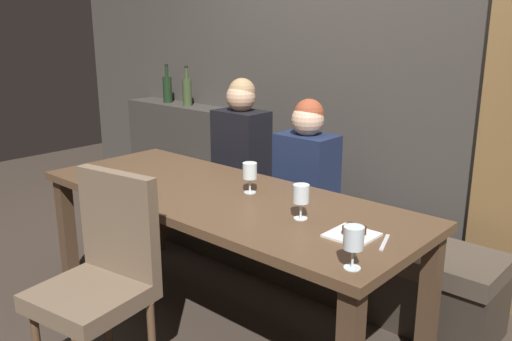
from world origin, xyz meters
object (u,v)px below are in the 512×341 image
at_px(banquette_bench, 300,244).
at_px(wine_glass_far_left, 301,195).
at_px(wine_glass_center_front, 353,240).
at_px(wine_bottle_dark_red, 167,88).
at_px(wine_bottle_pale_label, 187,91).
at_px(fork_on_table, 385,242).
at_px(dessert_plate, 353,233).
at_px(chair_near_side, 103,269).
at_px(dining_table, 222,209).
at_px(diner_bearded, 307,160).
at_px(diner_redhead, 241,140).
at_px(wine_glass_near_right, 250,172).

xyz_separation_m(banquette_bench, wine_glass_far_left, (0.54, -0.72, 0.62)).
bearing_deg(wine_glass_center_front, wine_bottle_dark_red, 153.62).
bearing_deg(wine_bottle_pale_label, fork_on_table, -23.30).
height_order(wine_glass_center_front, fork_on_table, wine_glass_center_front).
xyz_separation_m(wine_bottle_dark_red, dessert_plate, (2.53, -1.07, -0.32)).
distance_m(chair_near_side, fork_on_table, 1.23).
distance_m(banquette_bench, wine_glass_far_left, 1.10).
bearing_deg(banquette_bench, wine_bottle_pale_label, 167.51).
bearing_deg(dessert_plate, wine_glass_center_front, -58.46).
distance_m(wine_bottle_dark_red, wine_glass_far_left, 2.48).
distance_m(dining_table, wine_glass_far_left, 0.58).
bearing_deg(dining_table, wine_bottle_pale_label, 144.54).
bearing_deg(wine_bottle_pale_label, diner_bearded, -11.78).
relative_size(diner_redhead, dessert_plate, 4.25).
xyz_separation_m(wine_bottle_dark_red, wine_glass_near_right, (1.80, -0.92, -0.21)).
xyz_separation_m(diner_bearded, wine_glass_near_right, (0.07, -0.60, 0.07)).
height_order(chair_near_side, diner_bearded, diner_bearded).
bearing_deg(dining_table, chair_near_side, -91.68).
xyz_separation_m(wine_bottle_pale_label, wine_glass_near_right, (1.53, -0.90, -0.21)).
relative_size(banquette_bench, chair_near_side, 2.55).
bearing_deg(diner_bearded, wine_glass_center_front, -46.57).
bearing_deg(diner_redhead, diner_bearded, -1.13).
distance_m(diner_redhead, wine_glass_far_left, 1.31).
bearing_deg(diner_bearded, dining_table, -92.51).
relative_size(wine_glass_far_left, wine_glass_center_front, 1.00).
height_order(dining_table, wine_glass_far_left, wine_glass_far_left).
bearing_deg(dessert_plate, wine_bottle_dark_red, 157.05).
xyz_separation_m(banquette_bench, diner_redhead, (-0.54, 0.02, 0.60)).
distance_m(diner_redhead, fork_on_table, 1.68).
bearing_deg(banquette_bench, diner_bearded, 20.81).
height_order(banquette_bench, wine_glass_center_front, wine_glass_center_front).
bearing_deg(wine_glass_center_front, banquette_bench, 134.68).
bearing_deg(chair_near_side, diner_bearded, 87.91).
height_order(banquette_bench, diner_redhead, diner_redhead).
bearing_deg(fork_on_table, wine_glass_center_front, -104.18).
distance_m(chair_near_side, wine_glass_far_left, 0.94).
distance_m(wine_glass_near_right, dessert_plate, 0.75).
height_order(banquette_bench, wine_bottle_pale_label, wine_bottle_pale_label).
distance_m(banquette_bench, wine_glass_center_front, 1.55).
distance_m(chair_near_side, wine_bottle_pale_label, 2.29).
bearing_deg(banquette_bench, wine_bottle_dark_red, 169.02).
distance_m(diner_redhead, diner_bearded, 0.57).
bearing_deg(dining_table, dessert_plate, -2.89).
bearing_deg(wine_glass_near_right, diner_redhead, 136.31).
bearing_deg(wine_glass_far_left, wine_bottle_pale_label, 152.20).
bearing_deg(wine_bottle_pale_label, diner_redhead, -18.23).
relative_size(diner_redhead, wine_glass_center_front, 4.93).
distance_m(diner_bearded, dessert_plate, 1.10).
distance_m(wine_glass_far_left, fork_on_table, 0.44).
bearing_deg(wine_bottle_dark_red, dessert_plate, -22.95).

